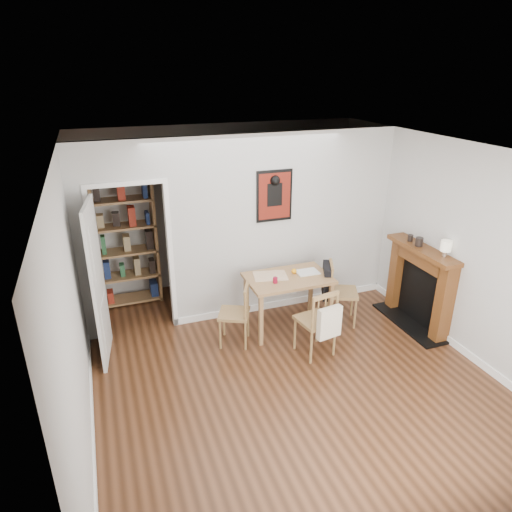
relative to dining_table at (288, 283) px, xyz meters
name	(u,v)px	position (x,y,z in m)	size (l,w,h in m)	color
ground	(283,363)	(-0.39, -0.77, -0.68)	(5.20, 5.20, 0.00)	#58321C
room_shell	(254,229)	(-0.29, 0.57, 0.62)	(5.20, 5.20, 5.20)	beige
dining_table	(288,283)	(0.00, 0.00, 0.00)	(1.13, 0.72, 0.77)	#9B6C48
chair_left	(234,314)	(-0.81, -0.13, -0.26)	(0.56, 0.56, 0.85)	#9B7748
chair_right	(341,292)	(0.76, -0.12, -0.21)	(0.64, 0.60, 0.91)	#9B7748
chair_front	(316,321)	(0.08, -0.70, -0.21)	(0.53, 0.58, 0.92)	#9B7748
bookshelf	(126,239)	(-1.96, 1.52, 0.35)	(0.88, 0.35, 2.09)	#9B6C48
fireplace	(420,284)	(1.77, -0.52, -0.06)	(0.45, 1.25, 1.16)	brown
red_glass	(275,280)	(-0.23, -0.11, 0.13)	(0.06, 0.06, 0.08)	maroon
orange_fruit	(294,271)	(0.12, 0.07, 0.13)	(0.07, 0.07, 0.07)	#FF9E0D
placemat	(270,276)	(-0.22, 0.11, 0.10)	(0.45, 0.33, 0.00)	beige
notebook	(307,272)	(0.30, 0.04, 0.10)	(0.30, 0.22, 0.02)	silver
mantel_lamp	(446,247)	(1.77, -0.87, 0.61)	(0.14, 0.14, 0.21)	silver
ceramic_jar_a	(419,242)	(1.70, -0.45, 0.54)	(0.10, 0.10, 0.12)	black
ceramic_jar_b	(410,238)	(1.71, -0.26, 0.53)	(0.07, 0.07, 0.09)	black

